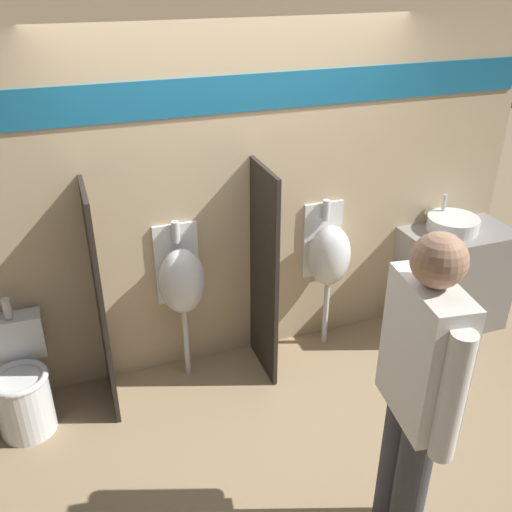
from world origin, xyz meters
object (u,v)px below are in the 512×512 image
(cell_phone, at_px, (441,241))
(sink_basin, at_px, (453,224))
(urinal_near_counter, at_px, (182,281))
(toilet, at_px, (22,386))
(person_in_vest, at_px, (417,392))
(urinal_far, at_px, (329,255))

(cell_phone, bearing_deg, sink_basin, 35.78)
(urinal_near_counter, xyz_separation_m, toilet, (-1.15, -0.16, -0.49))
(cell_phone, xyz_separation_m, person_in_vest, (-1.26, -1.53, 0.13))
(urinal_near_counter, height_order, person_in_vest, person_in_vest)
(toilet, bearing_deg, urinal_far, 3.93)
(sink_basin, relative_size, urinal_near_counter, 0.33)
(sink_basin, xyz_separation_m, urinal_near_counter, (-2.21, 0.06, -0.13))
(urinal_near_counter, bearing_deg, urinal_far, 0.00)
(sink_basin, relative_size, cell_phone, 2.92)
(urinal_far, distance_m, toilet, 2.35)
(urinal_far, height_order, person_in_vest, person_in_vest)
(urinal_far, xyz_separation_m, toilet, (-2.30, -0.16, -0.49))
(urinal_near_counter, bearing_deg, cell_phone, -6.23)
(cell_phone, height_order, person_in_vest, person_in_vest)
(sink_basin, distance_m, cell_phone, 0.27)
(cell_phone, distance_m, person_in_vest, 1.99)
(urinal_near_counter, bearing_deg, toilet, -172.17)
(sink_basin, relative_size, toilet, 0.47)
(toilet, relative_size, person_in_vest, 0.48)
(toilet, bearing_deg, person_in_vest, -40.17)
(person_in_vest, bearing_deg, urinal_near_counter, 30.65)
(cell_phone, bearing_deg, person_in_vest, -129.60)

